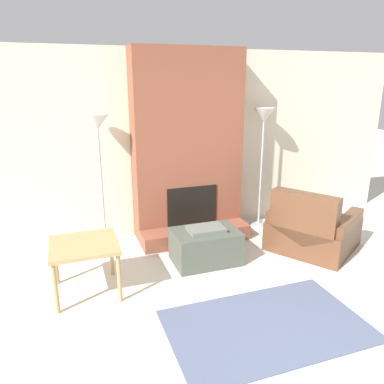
% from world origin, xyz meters
% --- Properties ---
extents(ground_plane, '(24.00, 24.00, 0.00)m').
position_xyz_m(ground_plane, '(0.00, 0.00, 0.00)').
color(ground_plane, beige).
extents(wall_back, '(7.10, 0.06, 2.60)m').
position_xyz_m(wall_back, '(0.00, 3.18, 1.30)').
color(wall_back, beige).
rests_on(wall_back, ground_plane).
extents(fireplace, '(1.53, 0.73, 2.60)m').
position_xyz_m(fireplace, '(0.00, 2.93, 1.22)').
color(fireplace, brown).
rests_on(fireplace, ground_plane).
extents(ottoman, '(0.80, 0.55, 0.46)m').
position_xyz_m(ottoman, '(-0.09, 1.99, 0.22)').
color(ottoman, '#474C42').
rests_on(ottoman, ground_plane).
extents(armchair, '(1.39, 1.39, 0.86)m').
position_xyz_m(armchair, '(1.37, 1.87, 0.26)').
color(armchair, brown).
rests_on(armchair, ground_plane).
extents(side_table, '(0.69, 0.66, 0.57)m').
position_xyz_m(side_table, '(-1.54, 1.77, 0.50)').
color(side_table, tan).
rests_on(side_table, ground_plane).
extents(floor_lamp_left, '(0.30, 0.30, 1.78)m').
position_xyz_m(floor_lamp_left, '(-1.21, 2.90, 1.51)').
color(floor_lamp_left, '#ADADB2').
rests_on(floor_lamp_left, ground_plane).
extents(floor_lamp_right, '(0.30, 0.30, 1.80)m').
position_xyz_m(floor_lamp_right, '(1.16, 2.90, 1.52)').
color(floor_lamp_right, '#ADADB2').
rests_on(floor_lamp_right, ground_plane).
extents(area_rug, '(1.83, 1.11, 0.01)m').
position_xyz_m(area_rug, '(-0.02, 0.61, 0.01)').
color(area_rug, '#4C5670').
rests_on(area_rug, ground_plane).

